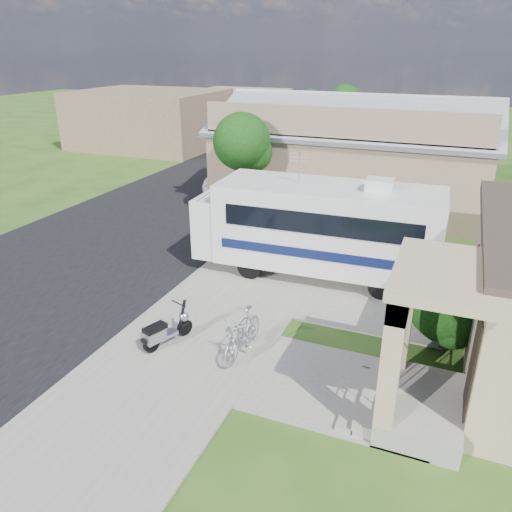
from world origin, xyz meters
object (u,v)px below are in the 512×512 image
at_px(motorhome, 318,226).
at_px(pickup_truck, 241,176).
at_px(garden_hose, 383,381).
at_px(van, 271,149).
at_px(scooter, 165,331).
at_px(shrub, 451,305).
at_px(bicycle, 243,335).

height_order(motorhome, pickup_truck, motorhome).
xyz_separation_m(motorhome, garden_hose, (3.02, -5.11, -1.64)).
bearing_deg(van, scooter, -86.73).
height_order(van, garden_hose, van).
bearing_deg(shrub, van, 122.35).
xyz_separation_m(scooter, bicycle, (1.98, 0.40, 0.12)).
bearing_deg(motorhome, bicycle, -96.33).
bearing_deg(motorhome, pickup_truck, 125.08).
relative_size(van, garden_hose, 16.56).
bearing_deg(bicycle, scooter, -166.12).
bearing_deg(scooter, bicycle, 31.33).
height_order(shrub, scooter, shrub).
relative_size(shrub, pickup_truck, 0.44).
relative_size(pickup_truck, van, 0.89).
distance_m(van, garden_hose, 23.02).
distance_m(scooter, bicycle, 2.02).
bearing_deg(shrub, garden_hose, -120.00).
distance_m(scooter, pickup_truck, 14.85).
xyz_separation_m(motorhome, shrub, (4.22, -3.03, -0.50)).
xyz_separation_m(bicycle, pickup_truck, (-6.18, 13.84, 0.19)).
relative_size(bicycle, pickup_truck, 0.35).
bearing_deg(scooter, garden_hose, 25.72).
relative_size(motorhome, bicycle, 4.15).
height_order(shrub, pickup_truck, shrub).
xyz_separation_m(scooter, garden_hose, (5.37, 0.55, -0.37)).
distance_m(shrub, van, 21.79).
xyz_separation_m(pickup_truck, garden_hose, (9.57, -13.69, -0.68)).
bearing_deg(scooter, shrub, 41.71).
bearing_deg(garden_hose, scooter, -174.14).
distance_m(bicycle, van, 21.82).
bearing_deg(garden_hose, shrub, 60.00).
bearing_deg(pickup_truck, bicycle, 105.69).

